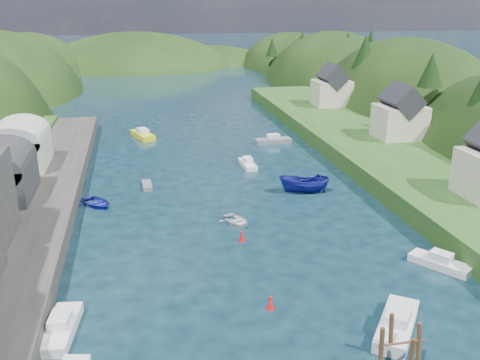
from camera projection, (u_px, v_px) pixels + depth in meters
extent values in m
plane|color=black|center=(212.00, 159.00, 80.33)|extent=(600.00, 600.00, 0.00)
ellipsoid|color=black|center=(2.00, 126.00, 137.97)|extent=(44.00, 75.56, 48.19)
ellipsoid|color=black|center=(29.00, 93.00, 176.45)|extent=(44.00, 75.56, 39.00)
ellipsoid|color=black|center=(403.00, 152.00, 114.50)|extent=(36.00, 75.56, 48.00)
ellipsoid|color=black|center=(332.00, 110.00, 154.23)|extent=(36.00, 75.56, 44.49)
ellipsoid|color=black|center=(292.00, 84.00, 192.76)|extent=(36.00, 75.56, 36.00)
ellipsoid|color=black|center=(137.00, 94.00, 193.17)|extent=(80.00, 60.00, 44.00)
ellipsoid|color=black|center=(210.00, 93.00, 208.23)|extent=(70.00, 56.00, 36.00)
cone|color=black|center=(19.00, 67.00, 118.87)|extent=(4.07, 4.07, 4.81)
cone|color=black|center=(15.00, 52.00, 131.45)|extent=(4.56, 4.56, 9.21)
cone|color=black|center=(16.00, 58.00, 140.19)|extent=(4.75, 4.75, 5.26)
cone|color=black|center=(34.00, 53.00, 149.83)|extent=(4.27, 4.27, 6.21)
cone|color=black|center=(431.00, 70.00, 84.36)|extent=(4.07, 4.07, 5.42)
cone|color=black|center=(441.00, 89.00, 93.04)|extent=(3.40, 3.40, 5.33)
cone|color=black|center=(398.00, 61.00, 107.13)|extent=(4.94, 4.94, 7.90)
cone|color=black|center=(365.00, 52.00, 109.04)|extent=(5.25, 5.25, 6.96)
cone|color=black|center=(370.00, 46.00, 123.05)|extent=(3.36, 3.36, 7.97)
cone|color=black|center=(347.00, 47.00, 138.59)|extent=(4.57, 4.57, 7.68)
cone|color=black|center=(317.00, 49.00, 150.81)|extent=(3.59, 3.59, 6.64)
cone|color=black|center=(302.00, 41.00, 153.93)|extent=(4.14, 4.14, 5.27)
cone|color=black|center=(272.00, 47.00, 166.93)|extent=(3.83, 3.83, 5.78)
cube|color=#B2B2A8|center=(19.00, 151.00, 69.64)|extent=(7.00, 9.00, 4.00)
cylinder|color=#B2B2A8|center=(17.00, 136.00, 68.99)|extent=(7.00, 9.00, 7.00)
cube|color=#234719|center=(397.00, 161.00, 75.24)|extent=(16.00, 120.00, 2.40)
cube|color=beige|center=(400.00, 122.00, 82.20)|extent=(7.00, 6.00, 5.00)
cube|color=black|center=(402.00, 100.00, 81.13)|extent=(5.15, 6.24, 5.15)
cube|color=beige|center=(332.00, 93.00, 107.10)|extent=(7.00, 6.00, 5.00)
cube|color=black|center=(332.00, 76.00, 106.02)|extent=(5.15, 6.24, 5.15)
cylinder|color=#382314|center=(419.00, 349.00, 34.70)|extent=(0.32, 0.32, 3.82)
cylinder|color=#382314|center=(391.00, 339.00, 35.69)|extent=(0.32, 0.32, 3.82)
cylinder|color=#382314|center=(381.00, 354.00, 34.22)|extent=(0.32, 0.32, 3.82)
cylinder|color=#382314|center=(401.00, 343.00, 34.26)|extent=(3.16, 0.16, 0.16)
cone|color=#B70E0E|center=(271.00, 304.00, 41.44)|extent=(0.70, 0.70, 0.90)
sphere|color=#B70E0E|center=(271.00, 298.00, 41.28)|extent=(0.30, 0.30, 0.30)
cone|color=#B70E0E|center=(242.00, 237.00, 53.09)|extent=(0.70, 0.70, 0.90)
sphere|color=#B70E0E|center=(242.00, 232.00, 52.93)|extent=(0.30, 0.30, 0.30)
cube|color=slate|center=(147.00, 185.00, 68.35)|extent=(1.28, 3.50, 0.48)
cube|color=white|center=(248.00, 164.00, 76.61)|extent=(1.82, 5.04, 0.70)
cube|color=silver|center=(248.00, 160.00, 76.38)|extent=(1.21, 1.79, 0.70)
cube|color=yellow|center=(143.00, 135.00, 92.49)|extent=(4.25, 7.01, 0.93)
cube|color=silver|center=(143.00, 130.00, 92.22)|extent=(2.21, 2.71, 0.70)
imported|color=#1A1C92|center=(97.00, 203.00, 62.20)|extent=(5.48, 5.82, 0.98)
imported|color=silver|center=(237.00, 221.00, 57.29)|extent=(4.10, 4.80, 0.84)
imported|color=navy|center=(304.00, 185.00, 65.99)|extent=(6.54, 3.36, 2.41)
cube|color=silver|center=(440.00, 264.00, 47.90)|extent=(4.58, 5.48, 0.76)
cube|color=silver|center=(441.00, 256.00, 47.65)|extent=(2.12, 2.28, 0.70)
cube|color=silver|center=(61.00, 329.00, 38.38)|extent=(2.66, 6.11, 0.83)
cube|color=silver|center=(60.00, 319.00, 38.12)|extent=(1.61, 2.22, 0.70)
cube|color=silver|center=(397.00, 325.00, 38.70)|extent=(5.81, 6.83, 0.95)
cube|color=silver|center=(398.00, 315.00, 38.42)|extent=(2.67, 2.85, 0.70)
cube|color=slate|center=(273.00, 141.00, 89.00)|extent=(6.03, 2.29, 0.83)
cube|color=silver|center=(273.00, 136.00, 88.74)|extent=(2.15, 1.49, 0.70)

